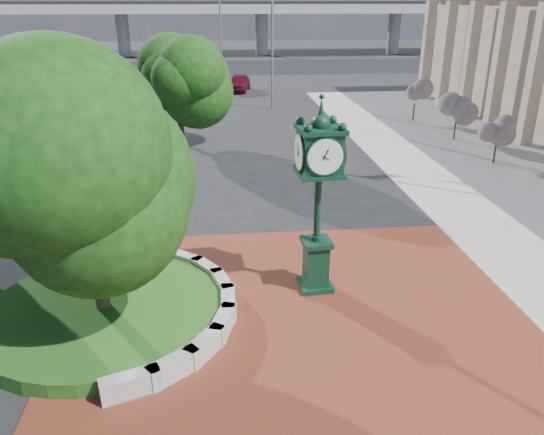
{
  "coord_description": "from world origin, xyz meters",
  "views": [
    {
      "loc": [
        -1.87,
        -12.13,
        7.72
      ],
      "look_at": [
        -0.48,
        1.5,
        2.06
      ],
      "focal_mm": 35.0,
      "sensor_mm": 36.0,
      "label": 1
    }
  ],
  "objects_px": {
    "post_clock": "(318,190)",
    "street_lamp_far": "(223,25)",
    "parked_car": "(239,83)",
    "street_lamp_near": "(275,32)"
  },
  "relations": [
    {
      "from": "post_clock",
      "to": "street_lamp_far",
      "type": "xyz_separation_m",
      "value": [
        -1.83,
        39.8,
        2.45
      ]
    },
    {
      "from": "post_clock",
      "to": "street_lamp_far",
      "type": "distance_m",
      "value": 39.92
    },
    {
      "from": "post_clock",
      "to": "parked_car",
      "type": "xyz_separation_m",
      "value": [
        -0.63,
        35.75,
        -2.25
      ]
    },
    {
      "from": "parked_car",
      "to": "street_lamp_near",
      "type": "relative_size",
      "value": 0.46
    },
    {
      "from": "street_lamp_near",
      "to": "street_lamp_far",
      "type": "relative_size",
      "value": 1.02
    },
    {
      "from": "post_clock",
      "to": "street_lamp_far",
      "type": "relative_size",
      "value": 0.59
    },
    {
      "from": "parked_car",
      "to": "post_clock",
      "type": "bearing_deg",
      "value": -77.3
    },
    {
      "from": "street_lamp_near",
      "to": "street_lamp_far",
      "type": "bearing_deg",
      "value": 105.7
    },
    {
      "from": "parked_car",
      "to": "street_lamp_near",
      "type": "bearing_deg",
      "value": -63.01
    },
    {
      "from": "street_lamp_far",
      "to": "post_clock",
      "type": "bearing_deg",
      "value": -87.36
    }
  ]
}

